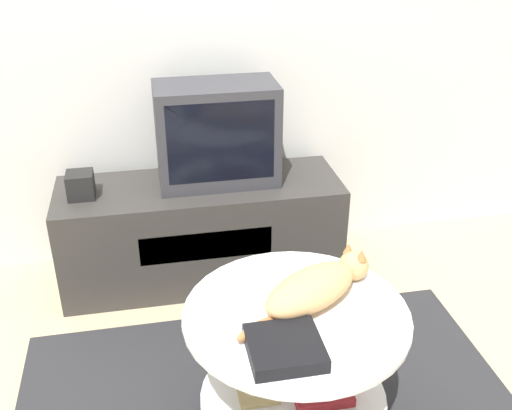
{
  "coord_description": "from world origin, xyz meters",
  "views": [
    {
      "loc": [
        -0.36,
        -1.44,
        1.73
      ],
      "look_at": [
        0.04,
        0.62,
        0.63
      ],
      "focal_mm": 42.0,
      "sensor_mm": 36.0,
      "label": 1
    }
  ],
  "objects": [
    {
      "name": "tv",
      "position": [
        -0.04,
        1.13,
        0.74
      ],
      "size": [
        0.55,
        0.29,
        0.47
      ],
      "color": "#333338",
      "rests_on": "tv_stand"
    },
    {
      "name": "cat",
      "position": [
        0.15,
        0.12,
        0.57
      ],
      "size": [
        0.52,
        0.36,
        0.13
      ],
      "rotation": [
        0.0,
        0.0,
        0.55
      ],
      "color": "tan",
      "rests_on": "coffee_table"
    },
    {
      "name": "dvd_box",
      "position": [
        -0.01,
        -0.12,
        0.54
      ],
      "size": [
        0.22,
        0.21,
        0.05
      ],
      "color": "black",
      "rests_on": "coffee_table"
    },
    {
      "name": "coffee_table",
      "position": [
        0.07,
        0.07,
        0.33
      ],
      "size": [
        0.74,
        0.74,
        0.49
      ],
      "color": "#B2B2B7",
      "rests_on": "rug"
    },
    {
      "name": "tv_stand",
      "position": [
        -0.13,
        1.1,
        0.25
      ],
      "size": [
        1.34,
        0.45,
        0.5
      ],
      "color": "#33302D",
      "rests_on": "ground_plane"
    },
    {
      "name": "speaker",
      "position": [
        -0.67,
        1.07,
        0.56
      ],
      "size": [
        0.12,
        0.12,
        0.12
      ],
      "color": "black",
      "rests_on": "tv_stand"
    }
  ]
}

